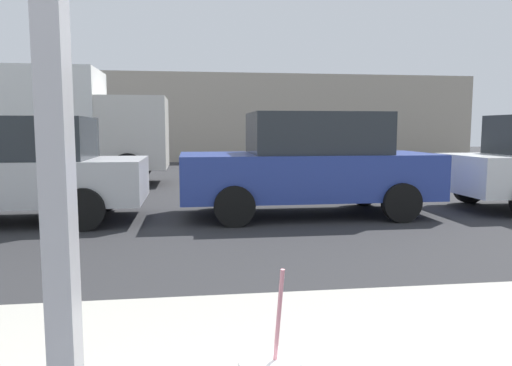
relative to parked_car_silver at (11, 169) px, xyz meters
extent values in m
plane|color=#2D2D30|center=(2.61, 0.64, -0.86)|extent=(60.00, 60.00, 0.00)
cube|color=#9E9EA3|center=(2.61, -7.28, 0.76)|extent=(0.05, 0.08, 1.31)
cube|color=#A89E8E|center=(2.61, 14.71, 1.18)|extent=(28.00, 1.20, 4.07)
cylinder|color=white|center=(2.98, -7.48, 0.26)|extent=(0.10, 0.10, 0.01)
cylinder|color=pink|center=(2.99, -7.48, 0.32)|extent=(0.02, 0.03, 0.20)
cube|color=#BCBCC1|center=(-0.05, 0.00, -0.19)|extent=(4.30, 1.76, 0.70)
cube|color=#282D33|center=(0.13, 0.00, 0.50)|extent=(2.23, 1.55, 0.68)
cylinder|color=black|center=(1.28, 0.88, -0.54)|extent=(0.64, 0.18, 0.64)
cylinder|color=black|center=(1.28, -0.88, -0.54)|extent=(0.64, 0.18, 0.64)
cube|color=#283D93|center=(4.88, 0.00, -0.16)|extent=(4.37, 1.77, 0.76)
cube|color=#282D33|center=(5.03, 0.00, 0.57)|extent=(2.27, 1.56, 0.70)
cylinder|color=black|center=(6.23, 0.88, -0.54)|extent=(0.64, 0.18, 0.64)
cylinder|color=black|center=(6.23, -0.88, -0.54)|extent=(0.64, 0.18, 0.64)
cylinder|color=black|center=(3.52, 0.88, -0.54)|extent=(0.64, 0.18, 0.64)
cylinder|color=black|center=(3.52, -0.88, -0.54)|extent=(0.64, 0.18, 0.64)
cylinder|color=black|center=(8.49, 0.88, -0.54)|extent=(0.64, 0.18, 0.64)
cube|color=silver|center=(-1.71, 5.32, 0.90)|extent=(4.41, 2.20, 2.62)
cube|color=beige|center=(1.29, 5.32, 0.54)|extent=(1.90, 2.10, 1.90)
cylinder|color=black|center=(1.29, 6.37, -0.41)|extent=(0.90, 0.24, 0.90)
cylinder|color=black|center=(1.29, 4.27, -0.41)|extent=(0.90, 0.24, 0.90)
cylinder|color=black|center=(-2.44, 6.42, -0.41)|extent=(0.90, 0.24, 0.90)
camera|label=1|loc=(2.85, -8.23, 0.64)|focal=33.99mm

